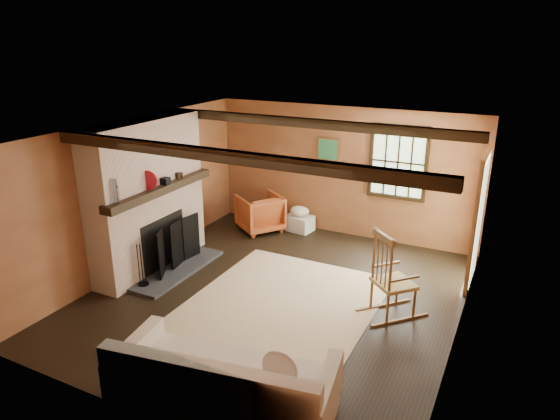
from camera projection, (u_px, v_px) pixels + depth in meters
The scene contains 10 objects.
ground at pixel (275, 296), 7.26m from camera, with size 5.50×5.50×0.00m, color black.
room_envelope at pixel (298, 186), 6.84m from camera, with size 5.02×5.52×2.44m.
fireplace at pixel (149, 202), 7.84m from camera, with size 1.02×2.30×2.40m.
rug at pixel (281, 305), 7.01m from camera, with size 2.50×3.00×0.01m, color beige.
rocking_chair at pixel (391, 280), 6.62m from camera, with size 0.93×0.95×1.21m.
sofa at pixel (223, 392), 4.85m from camera, with size 2.28×1.28×0.87m.
firewood_pile at pixel (250, 216), 10.06m from camera, with size 0.69×0.13×0.25m.
laundry_basket at pixel (299, 223), 9.63m from camera, with size 0.50×0.38×0.30m, color silver.
basket_pillow at pixel (300, 211), 9.55m from camera, with size 0.38×0.30×0.19m, color silver.
armchair at pixel (260, 213), 9.58m from camera, with size 0.76×0.78×0.71m, color #BF6026.
Camera 1 is at (2.95, -5.72, 3.59)m, focal length 32.00 mm.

